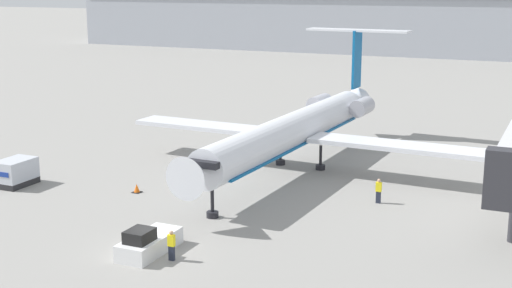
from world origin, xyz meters
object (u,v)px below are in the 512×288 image
Objects in this scene: traffic_cone_left at (137,188)px; luggage_cart at (16,172)px; pushback_tug at (149,243)px; worker_by_wing at (379,190)px; worker_near_tug at (171,245)px; airplane_main at (296,128)px.

luggage_cart is at bearing -166.86° from traffic_cone_left.
worker_by_wing is (9.49, 14.62, 0.31)m from pushback_tug.
pushback_tug is at bearing -53.03° from traffic_cone_left.
worker_near_tug is 1.00× the size of worker_by_wing.
airplane_main is at bearing 36.64° from luggage_cart.
worker_by_wing is (7.73, 15.02, 0.00)m from worker_near_tug.
airplane_main is 18.66× the size of worker_near_tug.
worker_by_wing is at bearing 57.01° from pushback_tug.
pushback_tug is 18.39m from luggage_cart.
luggage_cart is 9.68m from traffic_cone_left.
pushback_tug is 12.23m from traffic_cone_left.
airplane_main reaches higher than worker_near_tug.
pushback_tug is (-0.92, -20.72, -2.86)m from airplane_main.
airplane_main is 18.61× the size of worker_by_wing.
airplane_main reaches higher than luggage_cart.
luggage_cart reaches higher than worker_by_wing.
worker_near_tug is at bearing -13.08° from pushback_tug.
pushback_tug is 2.56× the size of worker_near_tug.
traffic_cone_left is at bearing 131.82° from worker_near_tug.
luggage_cart is 1.73× the size of worker_near_tug.
worker_near_tug is at bearing -48.18° from traffic_cone_left.
worker_by_wing is (26.24, 7.04, -0.09)m from luggage_cart.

